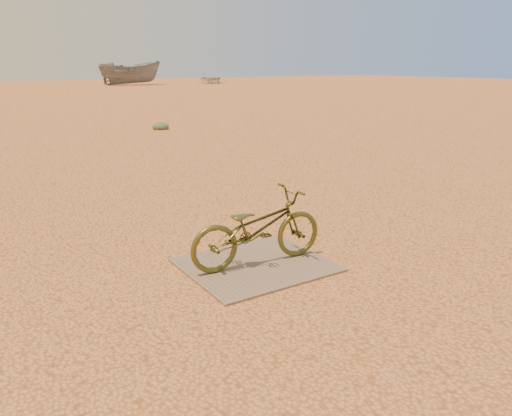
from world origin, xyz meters
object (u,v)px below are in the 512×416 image
boat_far_right (211,79)px  plywood_board (256,265)px  bicycle (257,228)px  boat_mid_right (130,73)px

boat_far_right → plywood_board: bearing=-84.3°
plywood_board → boat_far_right: boat_far_right is taller
bicycle → boat_mid_right: (13.44, 42.86, 0.68)m
plywood_board → bicycle: size_ratio=0.97×
plywood_board → boat_mid_right: 44.94m
plywood_board → bicycle: 0.40m
plywood_board → bicycle: bearing=12.6°
boat_mid_right → boat_far_right: (8.34, -0.15, -0.63)m
bicycle → boat_far_right: boat_far_right is taller
plywood_board → boat_mid_right: boat_mid_right is taller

